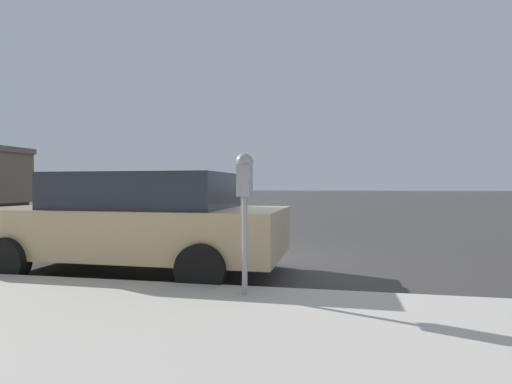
{
  "coord_description": "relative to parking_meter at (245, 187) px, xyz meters",
  "views": [
    {
      "loc": [
        -6.78,
        -1.71,
        1.34
      ],
      "look_at": [
        -2.58,
        -0.91,
        1.28
      ],
      "focal_mm": 28.0,
      "sensor_mm": 36.0,
      "label": 1
    }
  ],
  "objects": [
    {
      "name": "car_tan",
      "position": [
        1.46,
        1.99,
        -0.53
      ],
      "size": [
        2.21,
        4.56,
        1.54
      ],
      "rotation": [
        0.0,
        0.0,
        -0.02
      ],
      "color": "tan",
      "rests_on": "ground_plane"
    },
    {
      "name": "parking_meter",
      "position": [
        0.0,
        0.0,
        0.0
      ],
      "size": [
        0.21,
        0.19,
        1.53
      ],
      "color": "gray",
      "rests_on": "sidewalk"
    },
    {
      "name": "ground_plane",
      "position": [
        2.58,
        0.79,
        -1.34
      ],
      "size": [
        220.0,
        220.0,
        0.0
      ],
      "primitive_type": "plane",
      "color": "#3D3A3A"
    }
  ]
}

